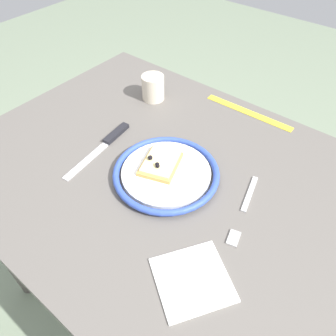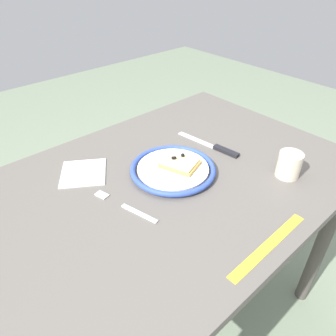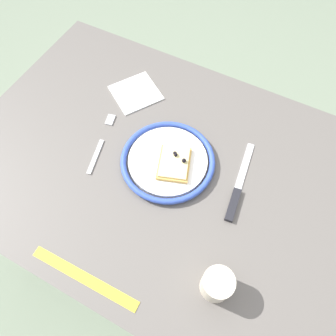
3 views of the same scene
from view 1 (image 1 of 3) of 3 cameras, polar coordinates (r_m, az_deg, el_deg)
ground_plane at (r=1.40m, az=0.74°, el=-21.96°), size 6.00×6.00×0.00m
dining_table at (r=0.86m, az=1.13°, el=-5.98°), size 1.09×0.77×0.72m
plate at (r=0.77m, az=-0.33°, el=-0.88°), size 0.25×0.25×0.02m
pizza_slice_near at (r=0.78m, az=-1.33°, el=0.83°), size 0.11×0.12×0.03m
knife at (r=0.88m, az=-10.32°, el=4.73°), size 0.05×0.24×0.01m
fork at (r=0.74m, az=13.10°, el=-6.99°), size 0.07×0.20×0.00m
cup at (r=1.02m, az=-2.62°, el=13.81°), size 0.07×0.07×0.08m
measuring_tape at (r=1.00m, az=13.82°, el=9.39°), size 0.27×0.03×0.00m
napkin at (r=0.63m, az=4.28°, el=-18.80°), size 0.18×0.18×0.00m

